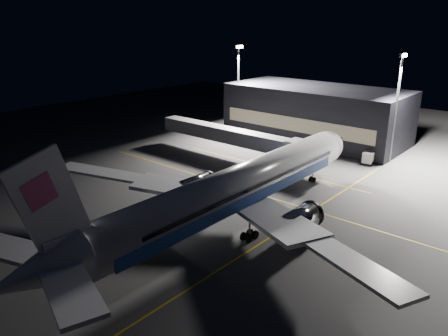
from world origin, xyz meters
TOP-DOWN VIEW (x-y plane):
  - ground at (0.00, 0.00)m, footprint 200.00×200.00m
  - guide_line_main at (10.00, 0.00)m, footprint 0.25×80.00m
  - guide_line_cross at (0.00, -6.00)m, footprint 70.00×0.25m
  - guide_line_side at (22.00, 10.00)m, footprint 0.25×40.00m
  - airliner at (-1.08, 0.00)m, footprint 61.48×54.22m
  - terminal at (45.98, 14.00)m, footprint 18.12×40.00m
  - jet_bridge at (22.00, 18.06)m, footprint 3.60×34.40m
  - floodlight_mast_north at (40.00, 31.99)m, footprint 2.40×0.68m
  - floodlight_mast_south at (40.00, -6.01)m, footprint 2.40×0.67m
  - service_truck at (36.99, -3.13)m, footprint 5.05×2.75m
  - baggage_tug at (-10.01, 10.00)m, footprint 2.49×2.22m
  - safety_cone_a at (-4.21, 4.00)m, footprint 0.40×0.40m
  - safety_cone_b at (-0.99, 13.70)m, footprint 0.42×0.42m
  - safety_cone_c at (4.92, 13.34)m, footprint 0.38×0.38m

SIDE VIEW (x-z plane):
  - ground at x=0.00m, z-range 0.00..0.00m
  - guide_line_main at x=10.00m, z-range 0.00..0.01m
  - guide_line_cross at x=0.00m, z-range 0.00..0.01m
  - guide_line_side at x=22.00m, z-range 0.00..0.01m
  - safety_cone_c at x=4.92m, z-range 0.00..0.58m
  - safety_cone_a at x=-4.21m, z-range 0.00..0.60m
  - safety_cone_b at x=-0.99m, z-range 0.00..0.62m
  - baggage_tug at x=-10.01m, z-range -0.06..1.46m
  - service_truck at x=36.99m, z-range 0.09..2.53m
  - jet_bridge at x=22.00m, z-range 1.43..7.73m
  - airliner at x=-1.08m, z-range -3.16..13.48m
  - terminal at x=45.98m, z-range 0.00..12.00m
  - floodlight_mast_north at x=40.00m, z-range 2.02..22.72m
  - floodlight_mast_south at x=40.00m, z-range 2.02..22.72m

